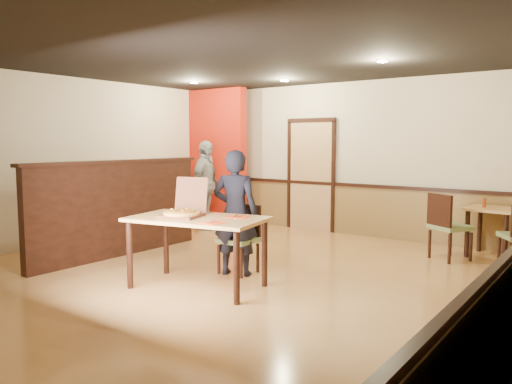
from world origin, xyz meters
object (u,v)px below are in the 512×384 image
(passerby, at_px, (205,185))
(pizza_box, at_px, (184,212))
(diner_chair, at_px, (241,236))
(side_table, at_px, (493,219))
(side_chair_left, at_px, (447,224))
(diner, at_px, (235,213))
(condiment, at_px, (484,203))
(main_table, at_px, (197,227))

(passerby, height_order, pizza_box, passerby)
(diner_chair, distance_m, side_table, 3.81)
(diner_chair, distance_m, side_chair_left, 3.03)
(passerby, bearing_deg, diner, -147.69)
(passerby, bearing_deg, side_table, -97.60)
(passerby, xyz_separation_m, pizza_box, (2.39, -3.03, 0.03))
(pizza_box, bearing_deg, condiment, 39.73)
(diner_chair, height_order, side_table, diner_chair)
(side_table, relative_size, pizza_box, 1.27)
(diner, bearing_deg, passerby, -63.62)
(side_chair_left, height_order, pizza_box, pizza_box)
(side_table, bearing_deg, condiment, -159.60)
(side_chair_left, bearing_deg, pizza_box, 87.06)
(diner_chair, height_order, diner, diner)
(diner_chair, bearing_deg, passerby, 139.21)
(diner_chair, distance_m, diner, 0.35)
(passerby, bearing_deg, side_chair_left, -104.31)
(side_chair_left, bearing_deg, diner, 82.17)
(passerby, distance_m, pizza_box, 3.86)
(diner_chair, height_order, condiment, diner_chair)
(side_chair_left, xyz_separation_m, diner, (-1.97, -2.43, 0.28))
(diner_chair, relative_size, passerby, 0.51)
(main_table, bearing_deg, side_chair_left, 46.11)
(side_table, xyz_separation_m, diner, (-2.46, -3.04, 0.24))
(side_chair_left, bearing_deg, passerby, 33.07)
(main_table, bearing_deg, passerby, 119.01)
(diner, distance_m, pizza_box, 0.78)
(condiment, bearing_deg, side_chair_left, -123.12)
(side_chair_left, distance_m, pizza_box, 3.86)
(diner_chair, xyz_separation_m, diner, (0.02, -0.14, 0.32))
(main_table, height_order, condiment, condiment)
(diner_chair, bearing_deg, main_table, -90.22)
(diner, height_order, condiment, diner)
(diner, bearing_deg, diner_chair, -105.28)
(side_chair_left, distance_m, condiment, 0.73)
(side_table, height_order, pizza_box, pizza_box)
(main_table, relative_size, diner, 1.06)
(diner_chair, height_order, pizza_box, pizza_box)
(side_chair_left, xyz_separation_m, side_table, (0.49, 0.61, 0.03))
(diner_chair, bearing_deg, side_chair_left, 48.05)
(diner, bearing_deg, pizza_box, 53.98)
(pizza_box, relative_size, condiment, 4.24)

